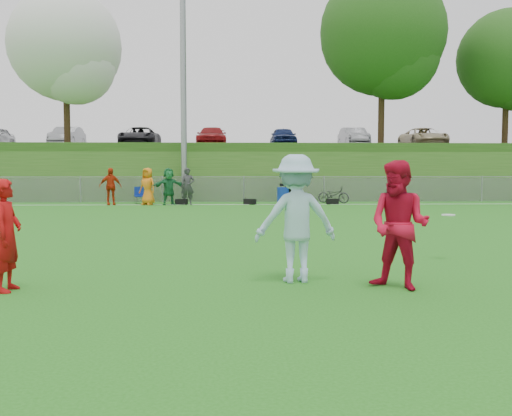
{
  "coord_description": "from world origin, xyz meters",
  "views": [
    {
      "loc": [
        -0.53,
        -8.2,
        1.7
      ],
      "look_at": [
        -0.18,
        0.5,
        1.08
      ],
      "focal_mm": 40.0,
      "sensor_mm": 36.0,
      "label": 1
    }
  ],
  "objects": [
    {
      "name": "ground",
      "position": [
        0.0,
        0.0,
        0.0
      ],
      "size": [
        120.0,
        120.0,
        0.0
      ],
      "primitive_type": "plane",
      "color": "#1F6B16",
      "rests_on": "ground"
    },
    {
      "name": "sideline_far",
      "position": [
        0.0,
        18.0,
        0.01
      ],
      "size": [
        60.0,
        0.1,
        0.01
      ],
      "primitive_type": "cube",
      "color": "white",
      "rests_on": "ground"
    },
    {
      "name": "fence",
      "position": [
        0.0,
        20.0,
        0.65
      ],
      "size": [
        58.0,
        0.06,
        1.3
      ],
      "color": "gray",
      "rests_on": "ground"
    },
    {
      "name": "light_pole",
      "position": [
        -3.0,
        20.8,
        6.71
      ],
      "size": [
        1.2,
        0.4,
        12.15
      ],
      "color": "gray",
      "rests_on": "ground"
    },
    {
      "name": "berm",
      "position": [
        0.0,
        31.0,
        1.5
      ],
      "size": [
        120.0,
        18.0,
        3.0
      ],
      "primitive_type": "cube",
      "color": "#235217",
      "rests_on": "ground"
    },
    {
      "name": "parking_lot",
      "position": [
        0.0,
        33.0,
        3.05
      ],
      "size": [
        120.0,
        12.0,
        0.1
      ],
      "primitive_type": "cube",
      "color": "black",
      "rests_on": "berm"
    },
    {
      "name": "tree_white_flowering",
      "position": [
        -9.84,
        24.92,
        8.32
      ],
      "size": [
        6.3,
        6.3,
        8.78
      ],
      "color": "black",
      "rests_on": "berm"
    },
    {
      "name": "tree_green_near",
      "position": [
        8.16,
        24.42,
        9.03
      ],
      "size": [
        7.14,
        7.14,
        9.95
      ],
      "color": "black",
      "rests_on": "berm"
    },
    {
      "name": "tree_green_far",
      "position": [
        16.16,
        25.92,
        7.96
      ],
      "size": [
        5.88,
        5.88,
        8.19
      ],
      "color": "black",
      "rests_on": "berm"
    },
    {
      "name": "car_row",
      "position": [
        -1.17,
        32.0,
        3.82
      ],
      "size": [
        32.04,
        5.18,
        1.44
      ],
      "color": "silver",
      "rests_on": "parking_lot"
    },
    {
      "name": "spectator_row",
      "position": [
        -2.81,
        18.0,
        0.85
      ],
      "size": [
        9.1,
        1.07,
        1.69
      ],
      "color": "red",
      "rests_on": "ground"
    },
    {
      "name": "gear_bags",
      "position": [
        1.02,
        18.1,
        0.13
      ],
      "size": [
        7.58,
        0.56,
        0.26
      ],
      "color": "black",
      "rests_on": "ground"
    },
    {
      "name": "player_red_left",
      "position": [
        -3.63,
        -0.31,
        0.77
      ],
      "size": [
        0.37,
        0.57,
        1.55
      ],
      "primitive_type": "imported",
      "rotation": [
        0.0,
        0.0,
        1.58
      ],
      "color": "#AE0C0C",
      "rests_on": "ground"
    },
    {
      "name": "player_red_center",
      "position": [
        1.78,
        -0.4,
        0.9
      ],
      "size": [
        1.11,
        1.08,
        1.8
      ],
      "primitive_type": "imported",
      "rotation": [
        0.0,
        0.0,
        -0.69
      ],
      "color": "red",
      "rests_on": "ground"
    },
    {
      "name": "player_blue",
      "position": [
        0.4,
        0.18,
        0.95
      ],
      "size": [
        1.3,
        0.85,
        1.89
      ],
      "primitive_type": "imported",
      "rotation": [
        0.0,
        0.0,
        3.26
      ],
      "color": "#A1C9E0",
      "rests_on": "ground"
    },
    {
      "name": "frisbee",
      "position": [
        3.42,
        2.07,
        0.83
      ],
      "size": [
        0.24,
        0.24,
        0.02
      ],
      "color": "white",
      "rests_on": "ground"
    },
    {
      "name": "recycling_bin",
      "position": [
        1.76,
        17.78,
        0.4
      ],
      "size": [
        0.71,
        0.71,
        0.81
      ],
      "primitive_type": "cylinder",
      "rotation": [
        0.0,
        0.0,
        0.43
      ],
      "color": "#0E2B98",
      "rests_on": "ground"
    },
    {
      "name": "camp_chair",
      "position": [
        -4.92,
        18.82,
        0.24
      ],
      "size": [
        0.58,
        0.58,
        0.8
      ],
      "rotation": [
        0.0,
        0.0,
        0.36
      ],
      "color": "#0E2997",
      "rests_on": "ground"
    },
    {
      "name": "bicycle",
      "position": [
        4.31,
        19.0,
        0.41
      ],
      "size": [
        1.62,
        1.21,
        0.81
      ],
      "primitive_type": "imported",
      "rotation": [
        0.0,
        0.0,
        1.08
      ],
      "color": "#29292B",
      "rests_on": "ground"
    }
  ]
}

